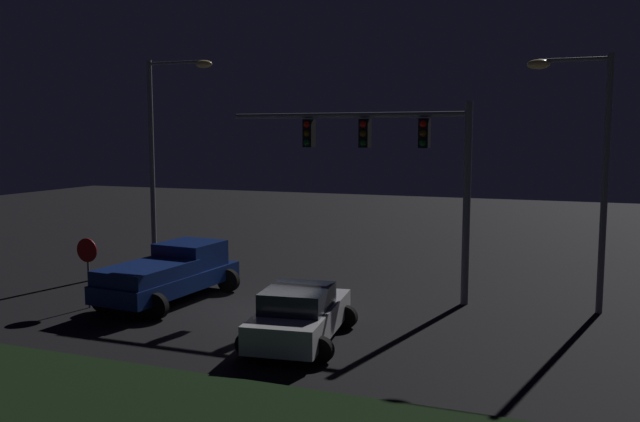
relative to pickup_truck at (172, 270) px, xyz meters
The scene contains 7 objects.
ground_plane 3.76m from the pickup_truck, ahead, with size 80.00×80.00×0.00m, color black.
pickup_truck is the anchor object (origin of this frame).
car_sedan 6.27m from the pickup_truck, 25.04° to the right, with size 2.83×4.59×1.51m.
traffic_signal_gantry 8.25m from the pickup_truck, 23.58° to the left, with size 8.32×0.56×6.50m.
street_lamp_left 7.06m from the pickup_truck, 125.77° to the left, with size 2.98×0.44×8.43m.
street_lamp_right 13.67m from the pickup_truck, 14.79° to the left, with size 2.48×0.44×7.85m.
stop_sign 2.68m from the pickup_truck, 136.69° to the right, with size 0.76×0.08×2.23m.
Camera 1 is at (8.64, -18.27, 5.44)m, focal length 37.29 mm.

